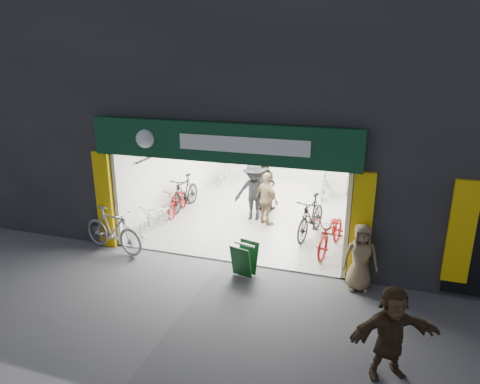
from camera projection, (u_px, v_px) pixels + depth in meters
The scene contains 17 objects.
ground at pixel (222, 261), 10.70m from camera, with size 60.00×60.00×0.00m, color #56565B.
building at pixel (301, 75), 13.64m from camera, with size 17.00×10.27×8.00m.
bike_left_front at pixel (157, 217), 12.45m from camera, with size 0.56×1.61×0.85m, color #BABABF.
bike_left_midfront at pixel (184, 193), 14.13m from camera, with size 0.54×1.93×1.16m, color black.
bike_left_midback at pixel (178, 201), 13.72m from camera, with size 0.61×1.74×0.92m, color maroon.
bike_left_back at pixel (225, 171), 17.17m from camera, with size 0.45×1.58×0.95m, color silver.
bike_right_front at pixel (311, 217), 12.01m from camera, with size 0.56×1.99×1.19m, color black.
bike_right_mid at pixel (331, 233), 11.10m from camera, with size 0.70×2.02×1.06m, color maroon.
bike_right_back at pixel (326, 181), 15.48m from camera, with size 0.56×1.97×1.18m, color #A6A5AA.
parked_bike at pixel (113, 230), 11.10m from camera, with size 0.56×1.99×1.20m, color #ABABB0.
customer_a at pixel (266, 191), 13.75m from camera, with size 0.55×0.36×1.52m, color black.
customer_b at pixel (263, 184), 14.07m from camera, with size 0.86×0.67×1.76m, color #352418.
customer_c at pixel (254, 192), 13.11m from camera, with size 1.19×0.68×1.84m, color black.
customer_d at pixel (267, 200), 12.71m from camera, with size 0.97×0.40×1.65m, color #897450.
pedestrian_near at pixel (360, 257), 9.23m from camera, with size 0.74×0.48×1.52m, color olive.
pedestrian_far at pixel (391, 333), 6.68m from camera, with size 1.47×0.47×1.58m, color #3C2B1B.
sandwich_board at pixel (244, 259), 9.90m from camera, with size 0.61×0.62×0.78m.
Camera 1 is at (3.39, -9.05, 4.93)m, focal length 32.00 mm.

